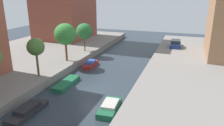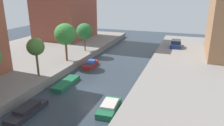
# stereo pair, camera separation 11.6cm
# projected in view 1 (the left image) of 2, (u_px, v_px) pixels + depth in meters

# --- Properties ---
(ground_plane) EXTENTS (84.00, 84.00, 0.00)m
(ground_plane) POSITION_uv_depth(u_px,v_px,m) (90.00, 90.00, 24.76)
(ground_plane) COLOR #28333D
(street_tree_2) EXTENTS (2.07, 2.07, 4.65)m
(street_tree_2) POSITION_uv_depth(u_px,v_px,m) (36.00, 47.00, 25.27)
(street_tree_2) COLOR brown
(street_tree_2) RESTS_ON quay_left
(street_tree_3) EXTENTS (3.13, 3.13, 5.54)m
(street_tree_3) POSITION_uv_depth(u_px,v_px,m) (65.00, 34.00, 31.08)
(street_tree_3) COLOR brown
(street_tree_3) RESTS_ON quay_left
(street_tree_4) EXTENTS (2.74, 2.74, 4.78)m
(street_tree_4) POSITION_uv_depth(u_px,v_px,m) (84.00, 31.00, 36.69)
(street_tree_4) COLOR brown
(street_tree_4) RESTS_ON quay_left
(parked_car) EXTENTS (2.01, 4.21, 1.37)m
(parked_car) POSITION_uv_depth(u_px,v_px,m) (175.00, 44.00, 40.26)
(parked_car) COLOR navy
(parked_car) RESTS_ON quay_right
(moored_boat_left_2) EXTENTS (1.46, 4.44, 0.82)m
(moored_boat_left_2) POSITION_uv_depth(u_px,v_px,m) (28.00, 111.00, 19.75)
(moored_boat_left_2) COLOR #232328
(moored_boat_left_2) RESTS_ON ground_plane
(moored_boat_left_3) EXTENTS (1.57, 4.61, 0.52)m
(moored_boat_left_3) POSITION_uv_depth(u_px,v_px,m) (66.00, 83.00, 25.98)
(moored_boat_left_3) COLOR #195638
(moored_boat_left_3) RESTS_ON ground_plane
(moored_boat_left_4) EXTENTS (1.41, 3.67, 0.90)m
(moored_boat_left_4) POSITION_uv_depth(u_px,v_px,m) (91.00, 64.00, 32.62)
(moored_boat_left_4) COLOR maroon
(moored_boat_left_4) RESTS_ON ground_plane
(moored_boat_right_2) EXTENTS (1.84, 3.85, 0.81)m
(moored_boat_right_2) POSITION_uv_depth(u_px,v_px,m) (110.00, 107.00, 20.36)
(moored_boat_right_2) COLOR #195638
(moored_boat_right_2) RESTS_ON ground_plane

